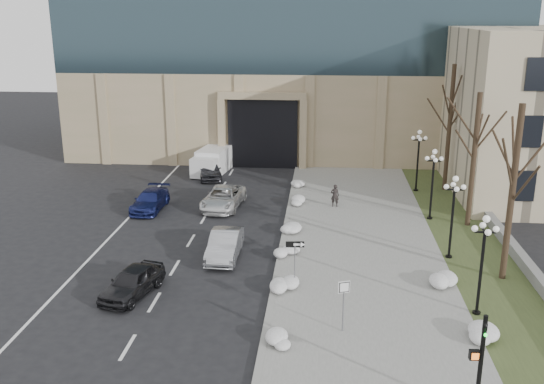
{
  "coord_description": "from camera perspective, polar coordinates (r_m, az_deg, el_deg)",
  "views": [
    {
      "loc": [
        1.26,
        -19.21,
        13.15
      ],
      "look_at": [
        -1.53,
        12.87,
        3.5
      ],
      "focal_mm": 40.0,
      "sensor_mm": 36.0,
      "label": 1
    }
  ],
  "objects": [
    {
      "name": "ground",
      "position": [
        23.32,
        1.06,
        -17.66
      ],
      "size": [
        160.0,
        160.0,
        0.0
      ],
      "primitive_type": "plane",
      "color": "black",
      "rests_on": "ground"
    },
    {
      "name": "sidewalk",
      "position": [
        35.77,
        8.25,
        -4.97
      ],
      "size": [
        9.0,
        40.0,
        0.12
      ],
      "primitive_type": "cube",
      "color": "gray",
      "rests_on": "ground"
    },
    {
      "name": "curb",
      "position": [
        35.77,
        1.01,
        -4.77
      ],
      "size": [
        0.3,
        40.0,
        0.14
      ],
      "primitive_type": "cube",
      "color": "gray",
      "rests_on": "ground"
    },
    {
      "name": "grass_strip",
      "position": [
        36.76,
        18.45,
        -5.1
      ],
      "size": [
        4.0,
        40.0,
        0.1
      ],
      "primitive_type": "cube",
      "color": "#374321",
      "rests_on": "ground"
    },
    {
      "name": "stone_wall",
      "position": [
        38.98,
        20.71,
        -3.62
      ],
      "size": [
        0.5,
        30.0,
        0.7
      ],
      "primitive_type": "cube",
      "color": "gray",
      "rests_on": "ground"
    },
    {
      "name": "car_a",
      "position": [
        30.06,
        -13.02,
        -8.25
      ],
      "size": [
        2.65,
        4.41,
        1.4
      ],
      "primitive_type": "imported",
      "rotation": [
        0.0,
        0.0,
        -0.26
      ],
      "color": "black",
      "rests_on": "ground"
    },
    {
      "name": "car_b",
      "position": [
        33.7,
        -4.47,
        -4.98
      ],
      "size": [
        1.58,
        4.5,
        1.48
      ],
      "primitive_type": "imported",
      "rotation": [
        0.0,
        0.0,
        -0.0
      ],
      "color": "#989A9F",
      "rests_on": "ground"
    },
    {
      "name": "car_c",
      "position": [
        42.42,
        -11.4,
        -0.78
      ],
      "size": [
        2.02,
        4.62,
        1.32
      ],
      "primitive_type": "imported",
      "rotation": [
        0.0,
        0.0,
        -0.04
      ],
      "color": "navy",
      "rests_on": "ground"
    },
    {
      "name": "car_d",
      "position": [
        42.11,
        -4.62,
        -0.55
      ],
      "size": [
        2.82,
        5.34,
        1.43
      ],
      "primitive_type": "imported",
      "rotation": [
        0.0,
        0.0,
        -0.09
      ],
      "color": "silver",
      "rests_on": "ground"
    },
    {
      "name": "car_e",
      "position": [
        49.7,
        -5.87,
        2.13
      ],
      "size": [
        2.75,
        4.63,
        1.48
      ],
      "primitive_type": "imported",
      "rotation": [
        0.0,
        0.0,
        0.25
      ],
      "color": "#2D2E33",
      "rests_on": "ground"
    },
    {
      "name": "pedestrian",
      "position": [
        42.08,
        5.94,
        -0.32
      ],
      "size": [
        0.6,
        0.41,
        1.58
      ],
      "primitive_type": "imported",
      "rotation": [
        0.0,
        0.0,
        3.19
      ],
      "color": "black",
      "rests_on": "sidewalk"
    },
    {
      "name": "box_truck",
      "position": [
        51.91,
        -5.43,
        3.03
      ],
      "size": [
        3.09,
        6.5,
        1.98
      ],
      "rotation": [
        0.0,
        0.0,
        -0.16
      ],
      "color": "silver",
      "rests_on": "ground"
    },
    {
      "name": "one_way_sign",
      "position": [
        29.39,
        2.48,
        -5.48
      ],
      "size": [
        0.94,
        0.26,
        2.51
      ],
      "rotation": [
        0.0,
        0.0,
        0.08
      ],
      "color": "slate",
      "rests_on": "ground"
    },
    {
      "name": "keep_sign",
      "position": [
        25.77,
        6.77,
        -9.64
      ],
      "size": [
        0.5,
        0.21,
        2.42
      ],
      "rotation": [
        0.0,
        0.0,
        0.34
      ],
      "color": "slate",
      "rests_on": "ground"
    },
    {
      "name": "traffic_signal",
      "position": [
        21.81,
        18.91,
        -15.4
      ],
      "size": [
        0.65,
        0.87,
        3.82
      ],
      "rotation": [
        0.0,
        0.0,
        0.08
      ],
      "color": "black",
      "rests_on": "ground"
    },
    {
      "name": "snow_clump_b",
      "position": [
        25.16,
        0.07,
        -14.04
      ],
      "size": [
        1.1,
        1.6,
        0.36
      ],
      "primitive_type": "ellipsoid",
      "color": "white",
      "rests_on": "sidewalk"
    },
    {
      "name": "snow_clump_c",
      "position": [
        29.75,
        1.37,
        -8.92
      ],
      "size": [
        1.1,
        1.6,
        0.36
      ],
      "primitive_type": "ellipsoid",
      "color": "white",
      "rests_on": "sidewalk"
    },
    {
      "name": "snow_clump_d",
      "position": [
        33.73,
        1.28,
        -5.72
      ],
      "size": [
        1.1,
        1.6,
        0.36
      ],
      "primitive_type": "ellipsoid",
      "color": "white",
      "rests_on": "sidewalk"
    },
    {
      "name": "snow_clump_e",
      "position": [
        36.99,
        1.65,
        -3.65
      ],
      "size": [
        1.1,
        1.6,
        0.36
      ],
      "primitive_type": "ellipsoid",
      "color": "white",
      "rests_on": "sidewalk"
    },
    {
      "name": "snow_clump_f",
      "position": [
        42.26,
        2.03,
        -1.03
      ],
      "size": [
        1.1,
        1.6,
        0.36
      ],
      "primitive_type": "ellipsoid",
      "color": "white",
      "rests_on": "sidewalk"
    },
    {
      "name": "snow_clump_g",
      "position": [
        46.46,
        2.63,
        0.61
      ],
      "size": [
        1.1,
        1.6,
        0.36
      ],
      "primitive_type": "ellipsoid",
      "color": "white",
      "rests_on": "sidewalk"
    },
    {
      "name": "snow_clump_h",
      "position": [
        26.92,
        18.6,
        -12.8
      ],
      "size": [
        1.1,
        1.6,
        0.36
      ],
      "primitive_type": "ellipsoid",
      "color": "white",
      "rests_on": "sidewalk"
    },
    {
      "name": "snow_clump_i",
      "position": [
        31.52,
        15.87,
        -8.06
      ],
      "size": [
        1.1,
        1.6,
        0.36
      ],
      "primitive_type": "ellipsoid",
      "color": "white",
      "rests_on": "sidewalk"
    },
    {
      "name": "lamppost_a",
      "position": [
        28.05,
        19.24,
        -5.36
      ],
      "size": [
        1.18,
        1.18,
        4.76
      ],
      "color": "black",
      "rests_on": "ground"
    },
    {
      "name": "lamppost_b",
      "position": [
        34.01,
        16.69,
        -1.28
      ],
      "size": [
        1.18,
        1.18,
        4.76
      ],
      "color": "black",
      "rests_on": "ground"
    },
    {
      "name": "lamppost_c",
      "position": [
        40.14,
        14.92,
        1.57
      ],
      "size": [
        1.18,
        1.18,
        4.76
      ],
      "color": "black",
      "rests_on": "ground"
    },
    {
      "name": "lamppost_d",
      "position": [
        46.37,
        13.61,
        3.66
      ],
      "size": [
        1.18,
        1.18,
        4.76
      ],
      "color": "black",
      "rests_on": "ground"
    },
    {
      "name": "tree_near",
      "position": [
        31.5,
        21.89,
        2.02
      ],
      "size": [
        3.2,
        3.2,
        9.0
      ],
      "color": "black",
      "rests_on": "ground"
    },
    {
      "name": "tree_mid",
      "position": [
        39.1,
        18.6,
        4.53
      ],
      "size": [
        3.2,
        3.2,
        8.5
      ],
      "color": "black",
      "rests_on": "ground"
    },
    {
      "name": "tree_far",
      "position": [
        46.67,
        16.47,
        7.38
      ],
      "size": [
        3.2,
        3.2,
        9.5
      ],
      "color": "black",
      "rests_on": "ground"
    }
  ]
}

